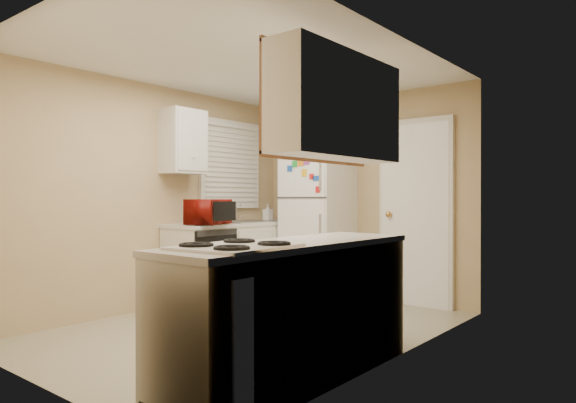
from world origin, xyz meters
The scene contains 19 objects.
floor centered at (0.00, 0.00, 0.00)m, with size 3.80×3.80×0.00m, color #BCB699.
ceiling centered at (0.00, 0.00, 2.40)m, with size 3.80×3.80×0.00m, color white.
wall_left centered at (-1.40, 0.00, 1.20)m, with size 3.80×3.80×0.00m, color tan.
wall_right centered at (1.40, 0.00, 1.20)m, with size 3.80×3.80×0.00m, color tan.
wall_back centered at (0.00, 1.90, 1.20)m, with size 2.80×2.80×0.00m, color tan.
wall_front centered at (0.00, -1.90, 1.20)m, with size 2.80×2.80×0.00m, color tan.
left_counter centered at (-1.10, 0.90, 0.45)m, with size 0.60×1.80×0.90m, color silver.
dishwasher centered at (-0.81, 0.30, 0.49)m, with size 0.03×0.58×0.72m, color black.
sink centered at (-1.10, 1.05, 0.86)m, with size 0.54×0.74×0.16m, color gray.
microwave centered at (-0.91, 0.28, 1.05)m, with size 0.27×0.49×0.33m, color maroon.
soap_bottle centered at (-1.15, 1.50, 1.00)m, with size 0.09×0.10×0.21m, color silver.
window_blinds centered at (-1.36, 1.05, 1.60)m, with size 0.10×0.98×1.08m, color silver.
upper_cabinet_left centered at (-1.25, 0.22, 1.80)m, with size 0.30×0.45×0.70m, color silver.
refrigerator centered at (-0.42, 1.60, 0.86)m, with size 0.71×0.69×1.73m, color white.
cabinet_over_fridge centered at (-0.40, 1.75, 2.00)m, with size 0.70×0.30×0.40m, color silver.
interior_door centered at (0.70, 1.86, 1.02)m, with size 0.86×0.06×2.08m, color white.
right_counter centered at (1.10, -0.80, 0.45)m, with size 0.60×2.00×0.90m, color silver.
stove centered at (1.12, -1.34, 0.40)m, with size 0.53×0.65×0.79m, color white.
upper_cabinet_right centered at (1.25, -0.50, 1.80)m, with size 0.30×1.20×0.70m, color silver.
Camera 1 is at (3.18, -3.40, 1.18)m, focal length 32.00 mm.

